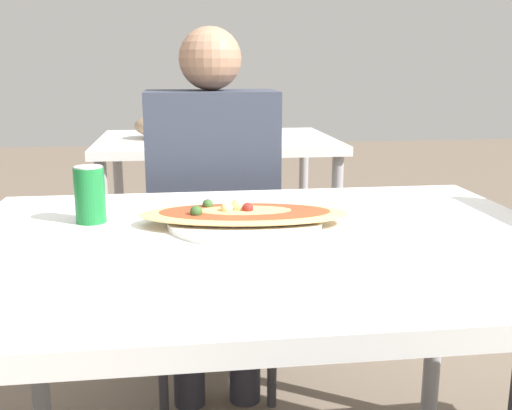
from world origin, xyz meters
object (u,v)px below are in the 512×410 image
at_px(dining_table, 265,269).
at_px(soda_can, 90,195).
at_px(person_seated, 213,187).
at_px(pizza_main, 244,217).
at_px(chair_far_seated, 212,235).

bearing_deg(dining_table, soda_can, 155.47).
xyz_separation_m(person_seated, pizza_main, (0.03, -0.58, 0.05)).
height_order(dining_table, person_seated, person_seated).
height_order(chair_far_seated, pizza_main, chair_far_seated).
bearing_deg(pizza_main, soda_can, 168.53).
xyz_separation_m(dining_table, person_seated, (-0.07, 0.67, 0.03)).
bearing_deg(soda_can, dining_table, -24.53).
relative_size(chair_far_seated, pizza_main, 1.87).
xyz_separation_m(dining_table, soda_can, (-0.36, 0.17, 0.13)).
bearing_deg(pizza_main, dining_table, -72.26).
bearing_deg(person_seated, dining_table, 95.64).
distance_m(dining_table, chair_far_seated, 0.80).
distance_m(chair_far_seated, person_seated, 0.22).
bearing_deg(person_seated, pizza_main, 93.48).
xyz_separation_m(chair_far_seated, person_seated, (0.00, -0.11, 0.19)).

